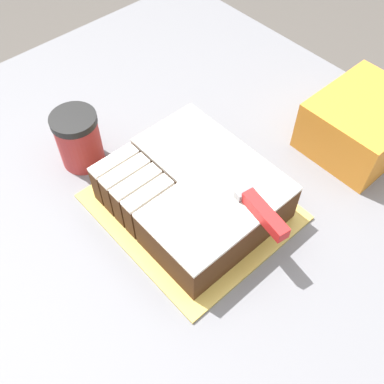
{
  "coord_description": "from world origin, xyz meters",
  "views": [
    {
      "loc": [
        0.3,
        -0.32,
        1.56
      ],
      "look_at": [
        -0.06,
        0.01,
        0.93
      ],
      "focal_mm": 42.0,
      "sensor_mm": 36.0,
      "label": 1
    }
  ],
  "objects": [
    {
      "name": "ground_plane",
      "position": [
        0.0,
        0.0,
        0.0
      ],
      "size": [
        8.0,
        8.0,
        0.0
      ],
      "primitive_type": "plane",
      "color": "#4C4742"
    },
    {
      "name": "countertop",
      "position": [
        0.0,
        0.0,
        0.44
      ],
      "size": [
        1.4,
        1.1,
        0.88
      ],
      "color": "slate",
      "rests_on": "ground_plane"
    },
    {
      "name": "cake_board",
      "position": [
        -0.06,
        0.01,
        0.89
      ],
      "size": [
        0.33,
        0.3,
        0.01
      ],
      "color": "gold",
      "rests_on": "countertop"
    },
    {
      "name": "cake",
      "position": [
        -0.06,
        0.01,
        0.93
      ],
      "size": [
        0.28,
        0.25,
        0.08
      ],
      "color": "#472814",
      "rests_on": "cake_board"
    },
    {
      "name": "knife",
      "position": [
        0.04,
        0.04,
        0.98
      ],
      "size": [
        0.27,
        0.07,
        0.02
      ],
      "rotation": [
        0.0,
        0.0,
        2.98
      ],
      "color": "silver",
      "rests_on": "cake"
    },
    {
      "name": "coffee_cup",
      "position": [
        -0.3,
        -0.08,
        0.94
      ],
      "size": [
        0.09,
        0.09,
        0.12
      ],
      "color": "#B23333",
      "rests_on": "countertop"
    },
    {
      "name": "storage_box",
      "position": [
        0.04,
        0.37,
        0.94
      ],
      "size": [
        0.17,
        0.21,
        0.11
      ],
      "color": "orange",
      "rests_on": "countertop"
    }
  ]
}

